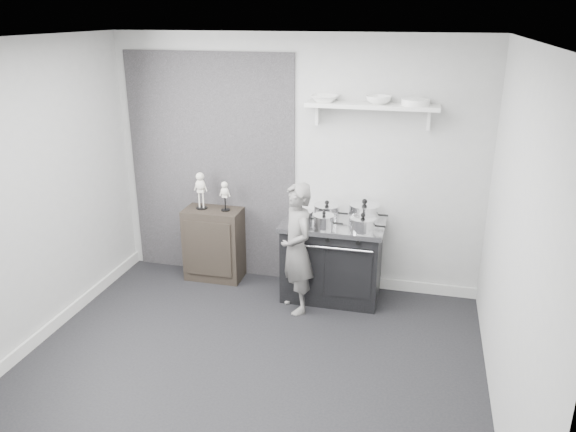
{
  "coord_description": "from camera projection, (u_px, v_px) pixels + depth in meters",
  "views": [
    {
      "loc": [
        1.33,
        -3.87,
        2.89
      ],
      "look_at": [
        0.13,
        0.95,
        1.07
      ],
      "focal_mm": 35.0,
      "sensor_mm": 36.0,
      "label": 1
    }
  ],
  "objects": [
    {
      "name": "ground",
      "position": [
        246.0,
        368.0,
        4.82
      ],
      "size": [
        4.0,
        4.0,
        0.0
      ],
      "primitive_type": "plane",
      "color": "black",
      "rests_on": "ground"
    },
    {
      "name": "stove",
      "position": [
        332.0,
        259.0,
        5.91
      ],
      "size": [
        1.05,
        0.66,
        0.84
      ],
      "color": "black",
      "rests_on": "ground"
    },
    {
      "name": "pot_front_center",
      "position": [
        324.0,
        221.0,
        5.59
      ],
      "size": [
        0.3,
        0.21,
        0.18
      ],
      "color": "silver",
      "rests_on": "stove"
    },
    {
      "name": "child",
      "position": [
        297.0,
        249.0,
        5.56
      ],
      "size": [
        0.55,
        0.59,
        1.35
      ],
      "primitive_type": "imported",
      "rotation": [
        0.0,
        0.0,
        -0.96
      ],
      "color": "slate",
      "rests_on": "ground"
    },
    {
      "name": "pot_front_left",
      "position": [
        303.0,
        217.0,
        5.72
      ],
      "size": [
        0.28,
        0.2,
        0.17
      ],
      "color": "silver",
      "rests_on": "stove"
    },
    {
      "name": "bowl_small",
      "position": [
        378.0,
        100.0,
        5.43
      ],
      "size": [
        0.25,
        0.25,
        0.08
      ],
      "primitive_type": "imported",
      "color": "white",
      "rests_on": "wall_shelf"
    },
    {
      "name": "pot_back_right",
      "position": [
        364.0,
        213.0,
        5.75
      ],
      "size": [
        0.41,
        0.32,
        0.25
      ],
      "color": "silver",
      "rests_on": "stove"
    },
    {
      "name": "skeleton_full",
      "position": [
        201.0,
        188.0,
        6.15
      ],
      "size": [
        0.13,
        0.09,
        0.48
      ],
      "primitive_type": null,
      "color": "beige",
      "rests_on": "side_cabinet"
    },
    {
      "name": "side_cabinet",
      "position": [
        214.0,
        244.0,
        6.35
      ],
      "size": [
        0.63,
        0.37,
        0.83
      ],
      "primitive_type": "cube",
      "color": "black",
      "rests_on": "ground"
    },
    {
      "name": "room_shell",
      "position": [
        236.0,
        180.0,
        4.41
      ],
      "size": [
        4.02,
        3.62,
        2.71
      ],
      "color": "beige",
      "rests_on": "ground"
    },
    {
      "name": "skeleton_torso",
      "position": [
        225.0,
        194.0,
        6.11
      ],
      "size": [
        0.11,
        0.07,
        0.38
      ],
      "primitive_type": null,
      "color": "beige",
      "rests_on": "side_cabinet"
    },
    {
      "name": "wall_shelf",
      "position": [
        372.0,
        107.0,
        5.48
      ],
      "size": [
        1.3,
        0.26,
        0.24
      ],
      "color": "silver",
      "rests_on": "room_shell"
    },
    {
      "name": "plate_stack",
      "position": [
        415.0,
        102.0,
        5.36
      ],
      "size": [
        0.27,
        0.27,
        0.06
      ],
      "primitive_type": "cylinder",
      "color": "white",
      "rests_on": "wall_shelf"
    },
    {
      "name": "pot_front_right",
      "position": [
        363.0,
        224.0,
        5.52
      ],
      "size": [
        0.36,
        0.27,
        0.19
      ],
      "color": "silver",
      "rests_on": "stove"
    },
    {
      "name": "bowl_large",
      "position": [
        325.0,
        98.0,
        5.55
      ],
      "size": [
        0.27,
        0.27,
        0.07
      ],
      "primitive_type": "imported",
      "color": "white",
      "rests_on": "wall_shelf"
    },
    {
      "name": "pot_back_left",
      "position": [
        327.0,
        211.0,
        5.86
      ],
      "size": [
        0.36,
        0.27,
        0.2
      ],
      "color": "silver",
      "rests_on": "stove"
    }
  ]
}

